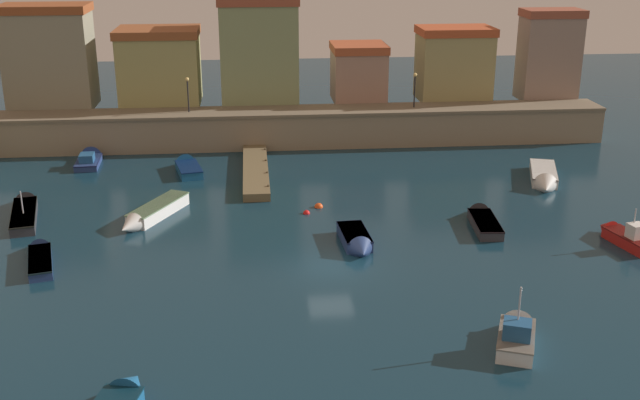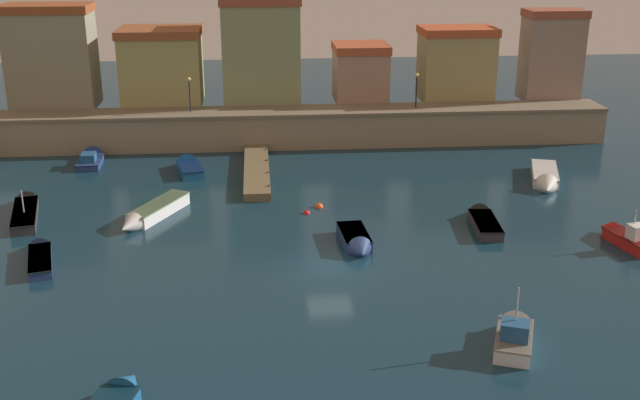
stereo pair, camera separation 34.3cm
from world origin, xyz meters
TOP-DOWN VIEW (x-y plane):
  - ground_plane at (0.00, 0.00)m, footprint 142.06×142.06m
  - quay_wall at (0.00, 25.51)m, footprint 52.71×3.98m
  - old_town_backdrop at (-3.12, 29.72)m, footprint 50.71×5.98m
  - pier_dock at (-3.97, 17.35)m, footprint 1.91×12.64m
  - quay_lamp_0 at (-9.42, 25.51)m, footprint 0.32×0.32m
  - quay_lamp_1 at (9.92, 25.51)m, footprint 0.32×0.32m
  - moored_boat_0 at (-9.25, 18.70)m, footprint 2.56×4.82m
  - moored_boat_2 at (17.27, 13.31)m, footprint 3.70×6.89m
  - moored_boat_4 at (17.88, 1.76)m, footprint 2.31×4.68m
  - moored_boat_5 at (1.81, 2.61)m, footprint 1.81×4.65m
  - moored_boat_7 at (10.32, 5.62)m, footprint 1.89×5.47m
  - moored_boat_8 at (-16.42, 2.33)m, footprint 2.51×5.59m
  - moored_boat_9 at (-17.21, 21.63)m, footprint 1.95×4.75m
  - moored_boat_11 at (7.59, -9.05)m, footprint 2.96×4.45m
  - moored_boat_12 at (-10.86, 8.27)m, footprint 4.33×6.65m
  - moored_boat_13 at (-19.22, 9.88)m, footprint 2.96×7.41m
  - mooring_buoy_0 at (0.18, 9.65)m, footprint 0.59×0.59m
  - mooring_buoy_1 at (-0.74, 8.52)m, footprint 0.46×0.46m

SIDE VIEW (x-z plane):
  - ground_plane at x=0.00m, z-range 0.00..0.00m
  - mooring_buoy_0 at x=0.18m, z-range -0.29..0.29m
  - mooring_buoy_1 at x=-0.74m, z-range -0.23..0.23m
  - pier_dock at x=-3.97m, z-range -0.05..0.65m
  - moored_boat_8 at x=-16.42m, z-range -0.29..0.88m
  - moored_boat_7 at x=10.32m, z-range -0.36..1.03m
  - moored_boat_9 at x=-17.21m, z-range -0.51..1.18m
  - moored_boat_0 at x=-9.25m, z-range -0.42..1.12m
  - moored_boat_13 at x=-19.22m, z-range -0.90..1.61m
  - moored_boat_5 at x=1.81m, z-range -0.36..1.12m
  - moored_boat_2 at x=17.27m, z-range -0.46..1.25m
  - moored_boat_12 at x=-10.86m, z-range -0.23..1.12m
  - moored_boat_4 at x=17.88m, z-range -0.87..1.81m
  - moored_boat_11 at x=7.59m, z-range -1.26..2.25m
  - quay_wall at x=0.00m, z-range 0.01..3.12m
  - quay_lamp_0 at x=-9.42m, z-range 3.64..6.57m
  - quay_lamp_1 at x=9.92m, z-range 3.64..6.62m
  - old_town_backdrop at x=-3.12m, z-range 2.11..11.46m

